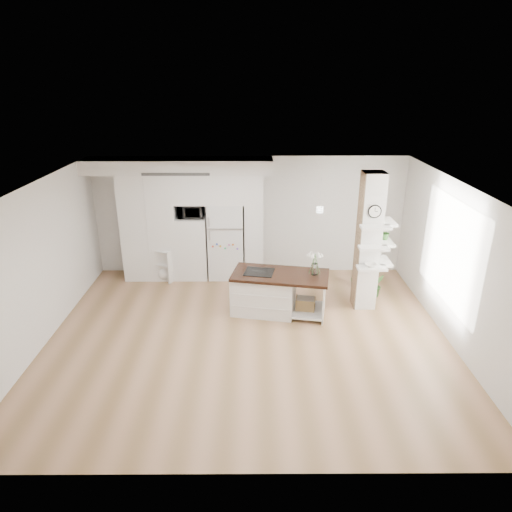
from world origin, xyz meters
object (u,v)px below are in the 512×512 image
(refrigerator, at_px, (226,240))
(floor_plant_a, at_px, (377,285))
(kitchen_island, at_px, (270,291))
(bookshelf, at_px, (163,266))

(refrigerator, xyz_separation_m, floor_plant_a, (3.19, -1.08, -0.62))
(refrigerator, bearing_deg, floor_plant_a, -18.75)
(kitchen_island, bearing_deg, floor_plant_a, 26.63)
(refrigerator, height_order, bookshelf, refrigerator)
(refrigerator, distance_m, bookshelf, 1.55)
(refrigerator, relative_size, floor_plant_a, 3.48)
(floor_plant_a, bearing_deg, bookshelf, 169.14)
(kitchen_island, relative_size, bookshelf, 2.63)
(refrigerator, height_order, floor_plant_a, refrigerator)
(kitchen_island, xyz_separation_m, floor_plant_a, (2.26, 0.64, -0.18))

